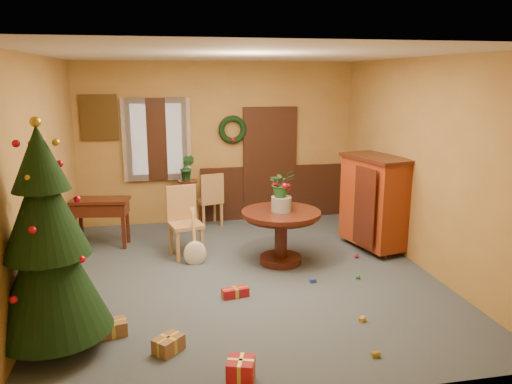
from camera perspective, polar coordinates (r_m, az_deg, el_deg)
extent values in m
plane|color=#34404C|center=(6.88, -1.29, -9.50)|extent=(5.50, 5.50, 0.00)
plane|color=silver|center=(6.35, -1.42, 15.42)|extent=(5.50, 5.50, 0.00)
plane|color=olive|center=(9.15, -4.31, 5.58)|extent=(5.00, 0.00, 5.00)
plane|color=olive|center=(3.86, 5.68, -4.99)|extent=(5.00, 0.00, 5.00)
plane|color=olive|center=(6.52, -23.54, 1.47)|extent=(0.00, 5.50, 5.50)
plane|color=olive|center=(7.30, 18.39, 3.04)|extent=(0.00, 5.50, 5.50)
cube|color=black|center=(9.46, 2.14, 0.01)|extent=(2.80, 0.06, 1.00)
cube|color=black|center=(9.32, 1.58, 3.26)|extent=(1.00, 0.08, 2.10)
cube|color=white|center=(9.36, 1.54, 2.99)|extent=(0.80, 0.03, 1.90)
cube|color=black|center=(9.02, -11.27, 5.90)|extent=(1.05, 0.08, 1.45)
cube|color=white|center=(9.05, -11.27, 5.92)|extent=(0.88, 0.03, 1.25)
cube|color=white|center=(8.98, -13.71, 5.75)|extent=(0.42, 0.02, 1.45)
cube|color=white|center=(8.98, -8.84, 5.96)|extent=(0.42, 0.02, 1.45)
torus|color=black|center=(9.07, -2.70, 7.13)|extent=(0.51, 0.11, 0.51)
cube|color=#4C3819|center=(9.04, -17.47, 8.12)|extent=(0.62, 0.05, 0.78)
cube|color=gray|center=(9.07, -17.45, 8.14)|extent=(0.48, 0.02, 0.62)
cylinder|color=black|center=(7.09, 2.89, -2.44)|extent=(1.13, 1.13, 0.06)
cylinder|color=black|center=(7.10, 2.89, -2.91)|extent=(1.01, 1.01, 0.04)
cylinder|color=black|center=(7.19, 2.86, -5.22)|extent=(0.18, 0.18, 0.62)
cylinder|color=black|center=(7.30, 2.83, -7.70)|extent=(0.60, 0.60, 0.10)
cylinder|color=slate|center=(7.05, 2.91, -1.38)|extent=(0.29, 0.29, 0.21)
imported|color=#1E4C23|center=(6.98, 2.93, 1.03)|extent=(0.36, 0.31, 0.40)
cube|color=#A47441|center=(7.49, -8.02, -3.76)|extent=(0.55, 0.55, 0.05)
cube|color=#A47441|center=(7.60, -8.53, -1.23)|extent=(0.45, 0.14, 0.54)
cube|color=#A47441|center=(7.78, -7.04, -5.04)|extent=(0.06, 0.06, 0.47)
cube|color=#A47441|center=(7.69, -9.67, -5.35)|extent=(0.06, 0.06, 0.47)
cube|color=#A47441|center=(7.45, -6.19, -5.85)|extent=(0.06, 0.06, 0.47)
cube|color=#A47441|center=(7.35, -8.93, -6.20)|extent=(0.06, 0.06, 0.47)
cube|color=#A47441|center=(9.02, -5.42, -1.00)|extent=(0.52, 0.52, 0.05)
cube|color=#A47441|center=(8.79, -5.02, 0.44)|extent=(0.42, 0.15, 0.50)
cube|color=#A47441|center=(8.87, -6.03, -2.84)|extent=(0.06, 0.06, 0.43)
cube|color=#A47441|center=(8.99, -3.98, -2.58)|extent=(0.06, 0.06, 0.43)
cube|color=#A47441|center=(9.18, -6.76, -2.31)|extent=(0.06, 0.06, 0.43)
cube|color=#A47441|center=(9.30, -4.78, -2.07)|extent=(0.06, 0.06, 0.43)
cylinder|color=black|center=(8.77, -7.72, -1.62)|extent=(0.11, 0.11, 0.86)
cylinder|color=black|center=(8.67, -7.81, 1.21)|extent=(0.35, 0.35, 0.03)
imported|color=#19471E|center=(8.62, -7.86, 2.79)|extent=(0.31, 0.28, 0.45)
cylinder|color=#382111|center=(5.51, -21.81, -15.14)|extent=(0.14, 0.14, 0.24)
cone|color=black|center=(5.21, -22.50, -7.95)|extent=(1.11, 1.11, 1.31)
cone|color=black|center=(5.04, -23.10, -1.48)|extent=(0.81, 0.81, 0.96)
cone|color=black|center=(4.95, -23.57, 3.62)|extent=(0.53, 0.53, 0.61)
sphere|color=gold|center=(4.92, -23.91, 7.34)|extent=(0.10, 0.10, 0.10)
cube|color=black|center=(8.16, -17.39, -0.92)|extent=(0.93, 0.56, 0.05)
cube|color=black|center=(8.19, -17.33, -1.83)|extent=(0.87, 0.51, 0.18)
cube|color=black|center=(8.31, -19.75, -3.64)|extent=(0.10, 0.31, 0.72)
cube|color=black|center=(8.22, -14.65, -3.45)|extent=(0.10, 0.31, 0.72)
cube|color=#552009|center=(7.88, 13.38, -1.11)|extent=(0.77, 1.17, 1.34)
cube|color=black|center=(7.75, 13.65, 3.80)|extent=(0.85, 1.25, 0.05)
cylinder|color=black|center=(7.70, 14.50, -7.03)|extent=(0.08, 0.08, 0.10)
cylinder|color=black|center=(8.47, 11.87, -5.01)|extent=(0.08, 0.08, 0.10)
cube|color=brown|center=(5.60, -16.11, -14.72)|extent=(0.33, 0.27, 0.15)
cube|color=gold|center=(5.60, -16.11, -14.72)|extent=(0.29, 0.09, 0.16)
cube|color=gold|center=(5.60, -16.11, -14.72)|extent=(0.09, 0.22, 0.16)
cube|color=#A51620|center=(4.65, -1.75, -19.82)|extent=(0.29, 0.29, 0.23)
cube|color=gold|center=(4.65, -1.75, -19.82)|extent=(0.23, 0.10, 0.24)
cube|color=gold|center=(4.65, -1.75, -19.82)|extent=(0.10, 0.23, 0.24)
cube|color=brown|center=(5.19, -9.96, -16.76)|extent=(0.34, 0.34, 0.15)
cube|color=gold|center=(5.19, -9.96, -16.76)|extent=(0.23, 0.22, 0.16)
cube|color=gold|center=(5.19, -9.96, -16.76)|extent=(0.17, 0.17, 0.16)
cube|color=#A51620|center=(6.24, -2.37, -11.39)|extent=(0.34, 0.19, 0.11)
cube|color=gold|center=(6.24, -2.37, -11.39)|extent=(0.33, 0.08, 0.12)
cube|color=gold|center=(6.24, -2.37, -11.39)|extent=(0.07, 0.14, 0.12)
cube|color=#2544A4|center=(6.68, 6.51, -10.04)|extent=(0.09, 0.06, 0.05)
sphere|color=#248433|center=(6.89, 11.57, -9.47)|extent=(0.06, 0.06, 0.06)
cube|color=#BC8923|center=(5.80, 12.05, -14.04)|extent=(0.09, 0.09, 0.05)
sphere|color=#B70C20|center=(7.63, 11.42, -7.20)|extent=(0.06, 0.06, 0.06)
cube|color=gold|center=(5.19, 13.50, -17.60)|extent=(0.08, 0.05, 0.05)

